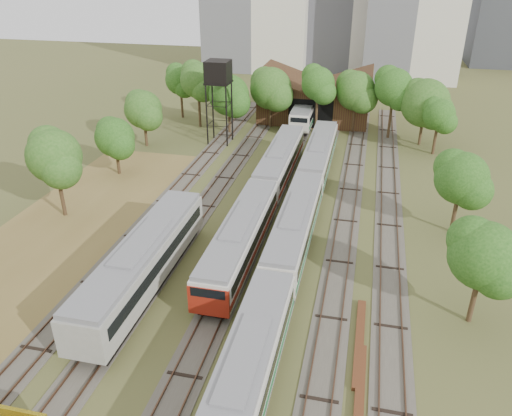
# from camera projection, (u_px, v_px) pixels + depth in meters

# --- Properties ---
(dry_grass_patch) EXTENTS (14.00, 60.00, 0.04)m
(dry_grass_patch) POSITION_uv_depth(u_px,v_px,m) (4.00, 292.00, 37.05)
(dry_grass_patch) COLOR brown
(dry_grass_patch) RESTS_ON ground
(tracks) EXTENTS (24.60, 80.00, 0.19)m
(tracks) POSITION_uv_depth(u_px,v_px,m) (276.00, 214.00, 48.35)
(tracks) COLOR #4C473D
(tracks) RESTS_ON ground
(railcar_red_set) EXTENTS (2.88, 34.58, 3.56)m
(railcar_red_set) POSITION_uv_depth(u_px,v_px,m) (263.00, 194.00, 47.96)
(railcar_red_set) COLOR black
(railcar_red_set) RESTS_ON ground
(railcar_green_set) EXTENTS (2.84, 52.08, 3.51)m
(railcar_green_set) POSITION_uv_depth(u_px,v_px,m) (295.00, 228.00, 42.05)
(railcar_green_set) COLOR black
(railcar_green_set) RESTS_ON ground
(railcar_rear) EXTENTS (2.82, 16.08, 3.49)m
(railcar_rear) POSITION_uv_depth(u_px,v_px,m) (307.00, 110.00, 74.72)
(railcar_rear) COLOR black
(railcar_rear) RESTS_ON ground
(old_grey_coach) EXTENTS (3.17, 18.00, 3.93)m
(old_grey_coach) POSITION_uv_depth(u_px,v_px,m) (144.00, 262.00, 36.79)
(old_grey_coach) COLOR black
(old_grey_coach) RESTS_ON ground
(water_tower) EXTENTS (3.10, 3.10, 10.73)m
(water_tower) POSITION_uv_depth(u_px,v_px,m) (218.00, 74.00, 63.08)
(water_tower) COLOR black
(water_tower) RESTS_ON ground
(rail_pile_near) EXTENTS (0.56, 8.35, 0.28)m
(rail_pile_near) POSITION_uv_depth(u_px,v_px,m) (359.00, 341.00, 32.18)
(rail_pile_near) COLOR brown
(rail_pile_near) RESTS_ON ground
(rail_pile_far) EXTENTS (0.54, 8.64, 0.28)m
(rail_pile_far) POSITION_uv_depth(u_px,v_px,m) (359.00, 399.00, 27.95)
(rail_pile_far) COLOR brown
(rail_pile_far) RESTS_ON ground
(maintenance_shed) EXTENTS (16.45, 11.55, 7.58)m
(maintenance_shed) POSITION_uv_depth(u_px,v_px,m) (315.00, 99.00, 75.82)
(maintenance_shed) COLOR #3B1E15
(maintenance_shed) RESTS_ON ground
(tree_band_left) EXTENTS (8.07, 67.82, 8.56)m
(tree_band_left) POSITION_uv_depth(u_px,v_px,m) (55.00, 167.00, 45.29)
(tree_band_left) COLOR #382616
(tree_band_left) RESTS_ON ground
(tree_band_far) EXTENTS (36.53, 9.70, 9.47)m
(tree_band_far) POSITION_uv_depth(u_px,v_px,m) (315.00, 91.00, 67.75)
(tree_band_far) COLOR #382616
(tree_band_far) RESTS_ON ground
(tree_band_right) EXTENTS (4.84, 37.54, 7.55)m
(tree_band_right) POSITION_uv_depth(u_px,v_px,m) (460.00, 179.00, 43.04)
(tree_band_right) COLOR #382616
(tree_band_right) RESTS_ON ground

